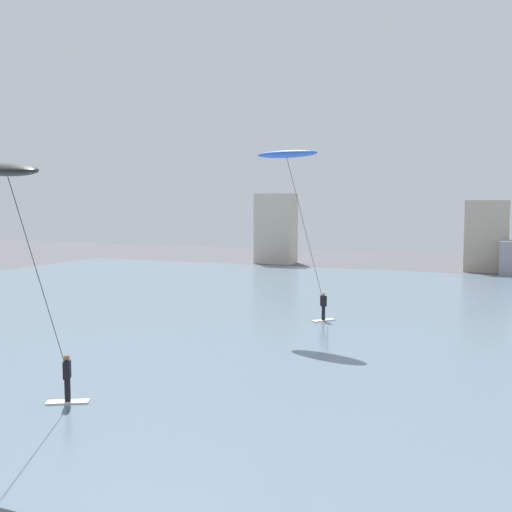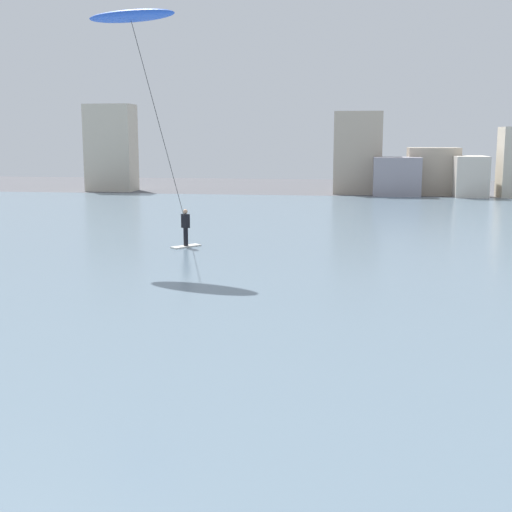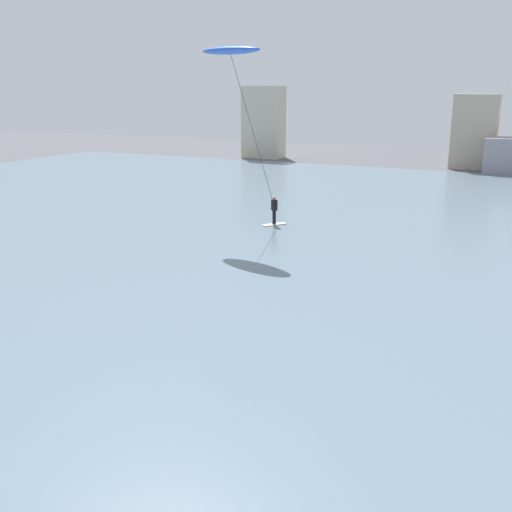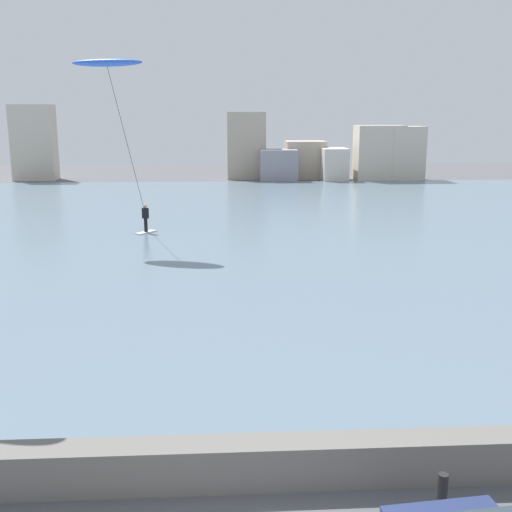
# 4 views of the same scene
# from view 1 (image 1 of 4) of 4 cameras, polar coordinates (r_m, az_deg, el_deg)

# --- Properties ---
(water_bay) EXTENTS (84.00, 52.00, 0.10)m
(water_bay) POSITION_cam_1_polar(r_m,az_deg,el_deg) (36.21, 15.03, -6.00)
(water_bay) COLOR slate
(water_bay) RESTS_ON ground
(far_shore_buildings) EXTENTS (42.29, 6.02, 7.71)m
(far_shore_buildings) POSITION_cam_1_polar(r_m,az_deg,el_deg) (63.81, 22.23, 1.00)
(far_shore_buildings) COLOR beige
(far_shore_buildings) RESTS_ON ground
(kitesurfer_blue) EXTENTS (4.05, 4.43, 9.45)m
(kitesurfer_blue) POSITION_cam_1_polar(r_m,az_deg,el_deg) (33.40, 3.04, 8.24)
(kitesurfer_blue) COLOR silver
(kitesurfer_blue) RESTS_ON water_bay
(kitesurfer_black) EXTENTS (3.58, 4.72, 7.93)m
(kitesurfer_black) POSITION_cam_1_polar(r_m,az_deg,el_deg) (19.09, -21.22, 5.55)
(kitesurfer_black) COLOR silver
(kitesurfer_black) RESTS_ON water_bay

